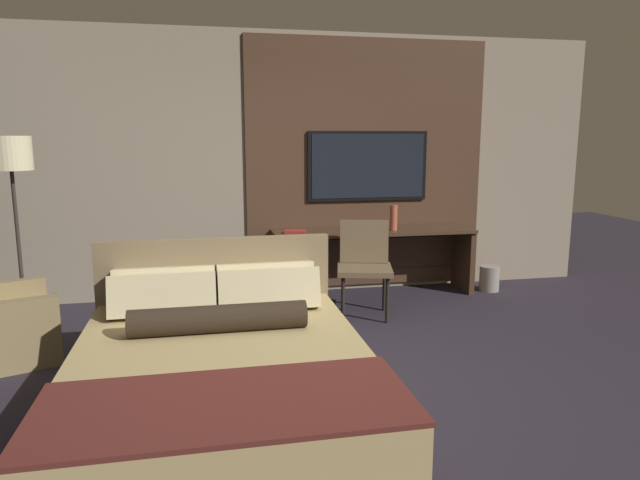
{
  "coord_description": "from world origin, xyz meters",
  "views": [
    {
      "loc": [
        -0.8,
        -3.54,
        1.7
      ],
      "look_at": [
        0.13,
        0.96,
        0.87
      ],
      "focal_mm": 32.0,
      "sensor_mm": 36.0,
      "label": 1
    }
  ],
  "objects_px": {
    "bed": "(222,377)",
    "book": "(295,232)",
    "vase_tall": "(393,218)",
    "floor_lamp": "(12,170)",
    "desk": "(372,249)",
    "waste_bin": "(489,278)",
    "tv": "(368,166)",
    "desk_chair": "(364,259)"
  },
  "relations": [
    {
      "from": "floor_lamp",
      "to": "vase_tall",
      "type": "xyz_separation_m",
      "value": [
        3.53,
        0.6,
        -0.58
      ]
    },
    {
      "from": "desk_chair",
      "to": "floor_lamp",
      "type": "distance_m",
      "value": 3.17
    },
    {
      "from": "bed",
      "to": "desk_chair",
      "type": "relative_size",
      "value": 2.4
    },
    {
      "from": "tv",
      "to": "floor_lamp",
      "type": "bearing_deg",
      "value": -164.53
    },
    {
      "from": "tv",
      "to": "desk_chair",
      "type": "height_order",
      "value": "tv"
    },
    {
      "from": "desk_chair",
      "to": "waste_bin",
      "type": "xyz_separation_m",
      "value": [
        1.62,
        0.53,
        -0.41
      ]
    },
    {
      "from": "vase_tall",
      "to": "book",
      "type": "height_order",
      "value": "vase_tall"
    },
    {
      "from": "bed",
      "to": "waste_bin",
      "type": "distance_m",
      "value": 3.95
    },
    {
      "from": "vase_tall",
      "to": "waste_bin",
      "type": "height_order",
      "value": "vase_tall"
    },
    {
      "from": "bed",
      "to": "desk",
      "type": "distance_m",
      "value": 3.16
    },
    {
      "from": "desk_chair",
      "to": "waste_bin",
      "type": "bearing_deg",
      "value": 32.03
    },
    {
      "from": "tv",
      "to": "floor_lamp",
      "type": "distance_m",
      "value": 3.45
    },
    {
      "from": "tv",
      "to": "vase_tall",
      "type": "xyz_separation_m",
      "value": [
        0.2,
        -0.32,
        -0.53
      ]
    },
    {
      "from": "desk",
      "to": "floor_lamp",
      "type": "distance_m",
      "value": 3.53
    },
    {
      "from": "bed",
      "to": "book",
      "type": "distance_m",
      "value": 2.73
    },
    {
      "from": "desk",
      "to": "tv",
      "type": "relative_size",
      "value": 1.61
    },
    {
      "from": "floor_lamp",
      "to": "book",
      "type": "height_order",
      "value": "floor_lamp"
    },
    {
      "from": "desk",
      "to": "vase_tall",
      "type": "distance_m",
      "value": 0.42
    },
    {
      "from": "desk_chair",
      "to": "floor_lamp",
      "type": "height_order",
      "value": "floor_lamp"
    },
    {
      "from": "bed",
      "to": "tv",
      "type": "relative_size",
      "value": 1.62
    },
    {
      "from": "desk",
      "to": "desk_chair",
      "type": "bearing_deg",
      "value": -112.88
    },
    {
      "from": "bed",
      "to": "book",
      "type": "height_order",
      "value": "bed"
    },
    {
      "from": "desk_chair",
      "to": "book",
      "type": "xyz_separation_m",
      "value": [
        -0.58,
        0.58,
        0.19
      ]
    },
    {
      "from": "desk",
      "to": "book",
      "type": "bearing_deg",
      "value": -174.16
    },
    {
      "from": "vase_tall",
      "to": "bed",
      "type": "bearing_deg",
      "value": -127.03
    },
    {
      "from": "desk_chair",
      "to": "floor_lamp",
      "type": "xyz_separation_m",
      "value": [
        -3.05,
        -0.04,
        0.89
      ]
    },
    {
      "from": "desk",
      "to": "waste_bin",
      "type": "distance_m",
      "value": 1.39
    },
    {
      "from": "tv",
      "to": "desk_chair",
      "type": "distance_m",
      "value": 1.25
    },
    {
      "from": "tv",
      "to": "book",
      "type": "distance_m",
      "value": 1.12
    },
    {
      "from": "bed",
      "to": "floor_lamp",
      "type": "xyz_separation_m",
      "value": [
        -1.61,
        1.94,
        1.12
      ]
    },
    {
      "from": "tv",
      "to": "vase_tall",
      "type": "distance_m",
      "value": 0.65
    },
    {
      "from": "floor_lamp",
      "to": "vase_tall",
      "type": "distance_m",
      "value": 3.62
    },
    {
      "from": "bed",
      "to": "desk",
      "type": "bearing_deg",
      "value": 57.02
    },
    {
      "from": "floor_lamp",
      "to": "book",
      "type": "bearing_deg",
      "value": 14.1
    },
    {
      "from": "bed",
      "to": "tv",
      "type": "bearing_deg",
      "value": 59.01
    },
    {
      "from": "desk",
      "to": "vase_tall",
      "type": "xyz_separation_m",
      "value": [
        0.2,
        -0.11,
        0.35
      ]
    },
    {
      "from": "desk",
      "to": "book",
      "type": "xyz_separation_m",
      "value": [
        -0.86,
        -0.09,
        0.23
      ]
    },
    {
      "from": "desk_chair",
      "to": "desk",
      "type": "bearing_deg",
      "value": 81.0
    },
    {
      "from": "floor_lamp",
      "to": "desk_chair",
      "type": "bearing_deg",
      "value": 0.72
    },
    {
      "from": "desk_chair",
      "to": "bed",
      "type": "bearing_deg",
      "value": -112.08
    },
    {
      "from": "bed",
      "to": "vase_tall",
      "type": "xyz_separation_m",
      "value": [
        1.92,
        2.54,
        0.54
      ]
    },
    {
      "from": "desk",
      "to": "bed",
      "type": "bearing_deg",
      "value": -122.98
    }
  ]
}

